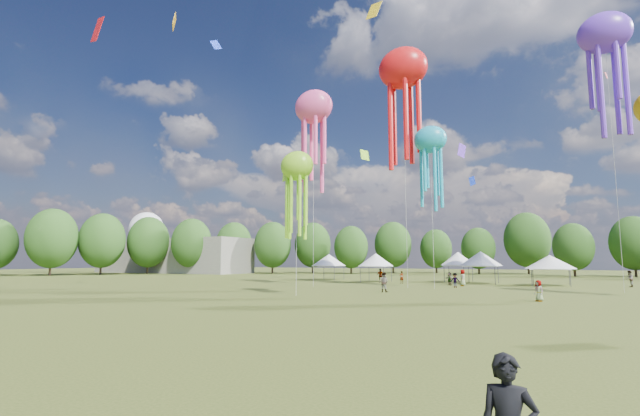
% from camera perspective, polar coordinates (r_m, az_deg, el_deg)
% --- Properties ---
extents(ground, '(300.00, 300.00, 0.00)m').
position_cam_1_polar(ground, '(12.64, -24.12, -19.82)').
color(ground, '#384416').
rests_on(ground, ground).
extents(spectator_near, '(0.96, 0.79, 1.84)m').
position_cam_1_polar(spectator_near, '(43.00, 8.15, -9.38)').
color(spectator_near, gray).
rests_on(spectator_near, ground).
extents(spectators_far, '(29.59, 24.85, 1.90)m').
position_cam_1_polar(spectators_far, '(54.89, 19.32, -8.54)').
color(spectators_far, gray).
rests_on(spectators_far, ground).
extents(festival_tents, '(35.98, 10.35, 4.15)m').
position_cam_1_polar(festival_tents, '(62.99, 14.62, -6.44)').
color(festival_tents, '#47474C').
rests_on(festival_tents, ground).
extents(show_kites, '(36.89, 19.53, 27.35)m').
position_cam_1_polar(show_kites, '(50.11, 15.27, 12.52)').
color(show_kites, '#18A5CD').
rests_on(show_kites, ground).
extents(small_kites, '(78.34, 55.25, 42.34)m').
position_cam_1_polar(small_kites, '(58.45, 13.74, 21.03)').
color(small_kites, '#18A5CD').
rests_on(small_kites, ground).
extents(treeline, '(201.57, 95.24, 13.43)m').
position_cam_1_polar(treeline, '(71.65, 16.59, -3.57)').
color(treeline, '#38281C').
rests_on(treeline, ground).
extents(hangar, '(40.00, 12.00, 8.00)m').
position_cam_1_polar(hangar, '(114.06, -18.36, -5.84)').
color(hangar, gray).
rests_on(hangar, ground).
extents(radome, '(9.00, 9.00, 16.00)m').
position_cam_1_polar(radome, '(130.05, -21.32, -3.15)').
color(radome, white).
rests_on(radome, ground).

